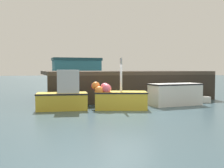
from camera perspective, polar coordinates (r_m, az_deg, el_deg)
The scene contains 7 objects.
ground at distance 14.33m, azimuth 3.56°, elevation -6.06°, with size 120.00×160.00×0.10m.
pier at distance 20.55m, azimuth 2.87°, elevation 1.68°, with size 12.00×6.66×2.08m.
fishing_boat_near_left at distance 15.21m, azimuth -10.03°, elevation -2.17°, with size 2.95×1.80×2.20m.
fishing_boat_near_right at distance 15.18m, azimuth 1.30°, elevation -2.93°, with size 3.15×2.26×2.87m.
fishing_boat_mid at distance 17.27m, azimuth 13.11°, elevation -2.01°, with size 3.34×1.55×1.35m.
rowboat at distance 19.04m, azimuth 17.46°, elevation -3.12°, with size 1.71×1.19×0.45m.
warehouse at distance 51.41m, azimuth -7.44°, elevation 3.07°, with size 8.95×4.28×4.26m.
Camera 1 is at (-5.23, -13.14, 2.26)m, focal length 43.59 mm.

